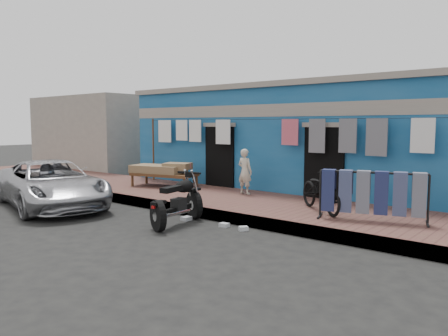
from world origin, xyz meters
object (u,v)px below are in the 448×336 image
motorcycle (177,199)px  jeans_rack (372,195)px  charpoy (164,175)px  car (51,183)px  seated_person (245,171)px  bicycle (321,186)px

motorcycle → jeans_rack: (3.51, 1.95, 0.21)m
charpoy → car: bearing=-102.5°
car → jeans_rack: (7.48, 2.62, 0.13)m
car → motorcycle: size_ratio=2.51×
seated_person → jeans_rack: seated_person is taller
car → jeans_rack: 7.93m
bicycle → jeans_rack: 1.23m
car → jeans_rack: size_ratio=2.07×
seated_person → car: bearing=49.6°
motorcycle → bicycle: bearing=32.5°
bicycle → jeans_rack: bearing=-62.1°
motorcycle → car: bearing=179.0°
car → seated_person: bearing=-29.2°
motorcycle → seated_person: bearing=87.9°
car → charpoy: 3.38m
car → motorcycle: bearing=-66.2°
seated_person → jeans_rack: (3.97, -1.11, -0.11)m
seated_person → jeans_rack: size_ratio=0.57×
car → jeans_rack: jeans_rack is taller
seated_person → charpoy: seated_person is taller
car → bicycle: 6.88m
seated_person → bicycle: bearing=164.8°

